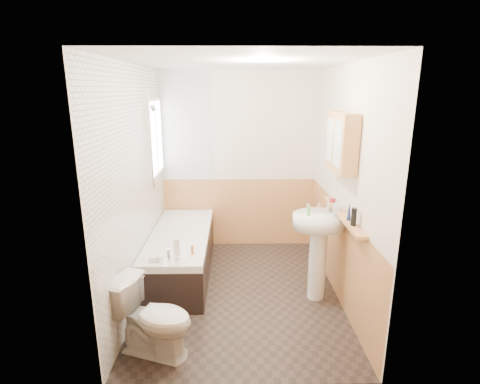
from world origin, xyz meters
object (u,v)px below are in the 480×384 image
sink (319,239)px  pine_shelf (343,215)px  toilet (154,318)px  medicine_cabinet (341,142)px  bathtub (181,252)px

sink → pine_shelf: 0.39m
toilet → pine_shelf: size_ratio=0.56×
pine_shelf → medicine_cabinet: size_ratio=1.93×
toilet → bathtub: bearing=18.0°
bathtub → toilet: 1.46m
bathtub → toilet: bearing=-91.2°
pine_shelf → bathtub: bearing=158.3°
sink → medicine_cabinet: (0.17, 0.01, 1.04)m
sink → medicine_cabinet: medicine_cabinet is taller
bathtub → sink: sink is taller
pine_shelf → medicine_cabinet: medicine_cabinet is taller
toilet → sink: sink is taller
toilet → sink: size_ratio=0.63×
pine_shelf → toilet: bearing=-157.1°
toilet → sink: 1.86m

